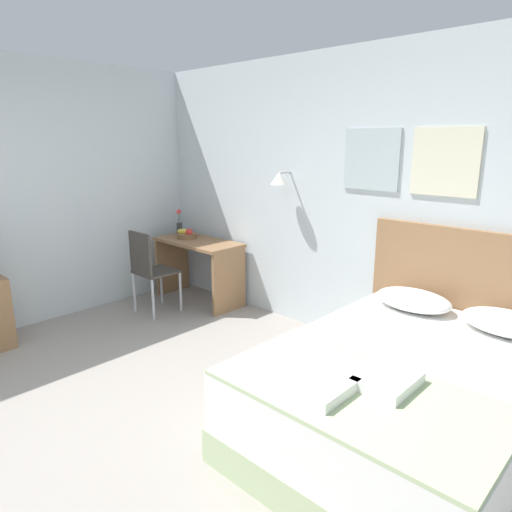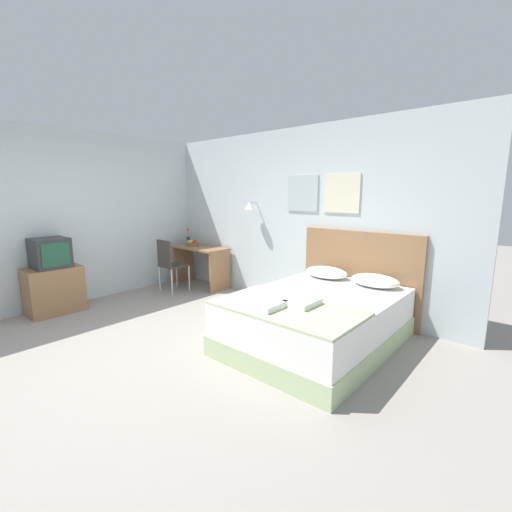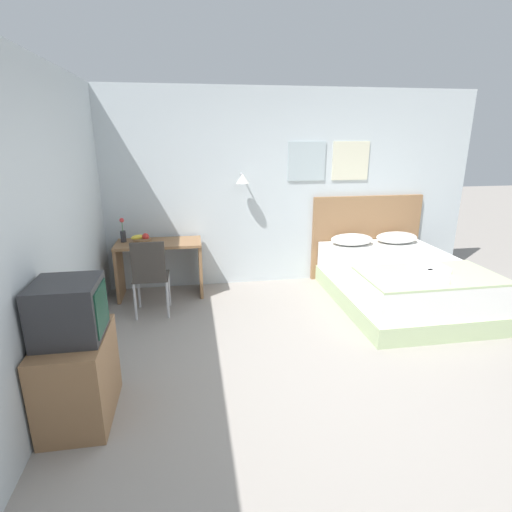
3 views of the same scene
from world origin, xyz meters
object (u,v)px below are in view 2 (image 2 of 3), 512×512
object	(u,v)px
folded_towel_near_foot	(302,302)
television	(50,253)
headboard	(359,276)
pillow_right	(375,281)
desk	(201,259)
tv_stand	(54,290)
desk_chair	(169,262)
fruit_bowl	(193,244)
throw_blanket	(286,308)
bed	(317,320)
pillow_left	(326,272)
folded_towel_mid_bed	(268,305)
flower_vase	(188,238)

from	to	relation	value
folded_towel_near_foot	television	distance (m)	3.68
headboard	pillow_right	bearing A→B (deg)	-39.30
desk	television	size ratio (longest dim) A/B	2.38
desk	tv_stand	size ratio (longest dim) A/B	1.52
desk_chair	headboard	bearing A→B (deg)	16.82
pillow_right	folded_towel_near_foot	size ratio (longest dim) A/B	1.74
fruit_bowl	desk	bearing A→B (deg)	0.77
folded_towel_near_foot	desk	xyz separation A→B (m)	(-3.05, 1.23, -0.13)
desk_chair	tv_stand	distance (m)	1.75
fruit_bowl	television	distance (m)	2.35
pillow_right	throw_blanket	bearing A→B (deg)	-103.68
tv_stand	pillow_right	bearing A→B (deg)	31.97
bed	headboard	size ratio (longest dim) A/B	1.25
tv_stand	bed	bearing A→B (deg)	24.54
bed	television	distance (m)	3.79
headboard	desk	distance (m)	2.97
pillow_right	folded_towel_near_foot	xyz separation A→B (m)	(-0.24, -1.23, -0.02)
pillow_left	pillow_right	distance (m)	0.67
pillow_right	bed	bearing A→B (deg)	-113.22
headboard	throw_blanket	xyz separation A→B (m)	(0.00, -1.65, -0.02)
fruit_bowl	tv_stand	bearing A→B (deg)	-96.13
bed	folded_towel_near_foot	size ratio (longest dim) A/B	6.04
throw_blanket	desk_chair	xyz separation A→B (m)	(-3.02, 0.74, -0.05)
headboard	desk	bearing A→B (deg)	-174.75
folded_towel_near_foot	tv_stand	distance (m)	3.68
tv_stand	fruit_bowl	bearing A→B (deg)	83.87
pillow_left	folded_towel_mid_bed	bearing A→B (deg)	-81.76
pillow_left	desk_chair	world-z (taller)	desk_chair
folded_towel_mid_bed	television	world-z (taller)	television
folded_towel_near_foot	desk_chair	world-z (taller)	desk_chair
pillow_right	folded_towel_near_foot	bearing A→B (deg)	-100.99
tv_stand	folded_towel_mid_bed	bearing A→B (deg)	13.94
bed	flower_vase	size ratio (longest dim) A/B	6.57
bed	desk	bearing A→B (deg)	165.15
folded_towel_mid_bed	television	xyz separation A→B (m)	(-3.29, -0.82, 0.24)
headboard	pillow_left	bearing A→B (deg)	-140.70
bed	television	size ratio (longest dim) A/B	4.52
fruit_bowl	television	size ratio (longest dim) A/B	0.57
throw_blanket	bed	bearing A→B (deg)	90.00
throw_blanket	television	bearing A→B (deg)	-164.24
folded_towel_mid_bed	tv_stand	bearing A→B (deg)	-166.06
flower_vase	television	distance (m)	2.41
desk_chair	flower_vase	distance (m)	0.86
pillow_right	television	bearing A→B (deg)	-148.01
desk	fruit_bowl	size ratio (longest dim) A/B	4.19
folded_towel_mid_bed	headboard	bearing A→B (deg)	86.33
television	fruit_bowl	bearing A→B (deg)	83.95
bed	desk_chair	bearing A→B (deg)	177.32
bed	pillow_right	bearing A→B (deg)	66.78
pillow_left	folded_towel_mid_bed	xyz separation A→B (m)	(0.22, -1.52, -0.02)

